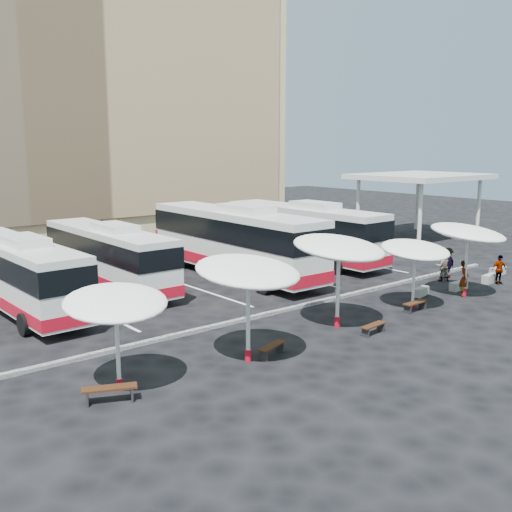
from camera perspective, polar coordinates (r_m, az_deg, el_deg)
ground at (r=26.95m, az=2.43°, el=-5.77°), size 120.00×120.00×0.00m
sandstone_building at (r=54.17m, az=-21.47°, el=15.26°), size 42.00×18.25×29.60m
service_canopy at (r=50.66m, az=15.35°, el=7.17°), size 10.00×8.00×5.20m
curb_divider at (r=27.29m, az=1.72°, el=-5.39°), size 34.00×0.25×0.15m
bay_lines at (r=33.13m, az=-6.85°, el=-2.70°), size 24.15×12.00×0.01m
bus_0 at (r=29.42m, az=-21.67°, el=-1.43°), size 2.81×11.40×3.60m
bus_1 at (r=32.62m, az=-13.90°, el=0.12°), size 2.69×11.28×3.58m
bus_2 at (r=34.65m, az=-2.08°, el=1.62°), size 3.32×13.48×4.26m
bus_3 at (r=39.11m, az=4.50°, el=2.43°), size 3.00×12.59×3.99m
sunshade_0 at (r=18.83m, az=-13.22°, el=-4.37°), size 3.84×3.87×3.33m
sunshade_1 at (r=20.68m, az=-0.77°, el=-1.50°), size 4.11×4.15×3.84m
sunshade_2 at (r=24.90m, az=7.91°, el=0.76°), size 4.41×4.45×3.98m
sunshade_3 at (r=28.52m, az=14.92°, el=0.55°), size 3.73×3.77×3.28m
sunshade_4 at (r=31.51m, az=19.53°, el=2.07°), size 4.66×4.69×3.82m
wood_bench_0 at (r=18.78m, az=-13.77°, el=-12.34°), size 1.65×1.06×0.50m
wood_bench_1 at (r=21.98m, az=1.51°, el=-8.72°), size 1.44×0.76×0.43m
wood_bench_2 at (r=24.85m, az=11.12°, el=-6.63°), size 1.38×0.50×0.42m
wood_bench_3 at (r=28.59m, az=14.94°, el=-4.45°), size 1.47×0.42×0.45m
conc_bench_0 at (r=31.61m, az=15.47°, el=-3.29°), size 1.18×0.60×0.42m
conc_bench_1 at (r=33.39m, az=18.73°, el=-2.71°), size 1.19×0.40×0.45m
conc_bench_2 at (r=35.76m, az=21.36°, el=-2.01°), size 1.26×0.53×0.46m
conc_bench_3 at (r=38.02m, az=22.02°, el=-1.33°), size 1.23×0.43×0.46m
passenger_0 at (r=32.01m, az=19.21°, el=-2.02°), size 0.80×0.73×1.84m
passenger_1 at (r=35.19m, az=17.39°, el=-0.93°), size 1.04×1.00×1.68m
passenger_2 at (r=35.45m, az=22.16°, el=-1.21°), size 1.03×0.70×1.62m
passenger_3 at (r=35.99m, az=17.77°, el=-0.63°), size 1.17×0.70×1.77m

